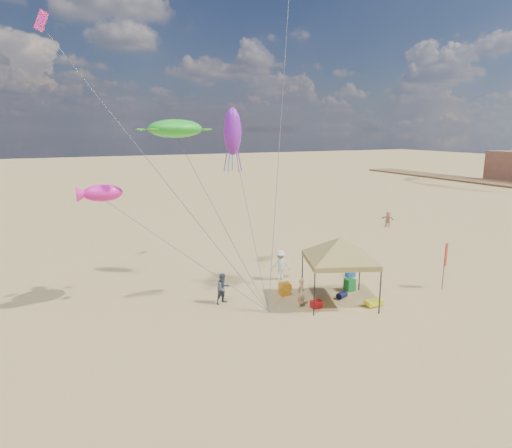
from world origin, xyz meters
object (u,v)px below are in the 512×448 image
(cooler_blue, at_px, (350,274))
(person_near_a, at_px, (301,292))
(chair_yellow, at_px, (284,289))
(person_far_c, at_px, (388,219))
(feather_flag, at_px, (446,258))
(person_near_b, at_px, (223,288))
(person_near_c, at_px, (280,265))
(canopy_tent, at_px, (340,240))
(chair_green, at_px, (350,285))
(beach_cart, at_px, (374,303))
(cooler_red, at_px, (316,304))

(cooler_blue, relative_size, person_near_a, 0.35)
(chair_yellow, bearing_deg, person_far_c, 32.89)
(feather_flag, xyz_separation_m, person_far_c, (8.53, 14.18, -1.10))
(person_near_b, height_order, person_near_c, person_near_c)
(canopy_tent, xyz_separation_m, person_near_a, (-2.13, 0.30, -2.63))
(person_near_a, distance_m, person_near_c, 4.32)
(chair_green, bearing_deg, person_far_c, 41.77)
(chair_yellow, relative_size, person_near_a, 0.45)
(chair_green, bearing_deg, person_near_b, 169.61)
(feather_flag, height_order, person_near_c, feather_flag)
(canopy_tent, bearing_deg, feather_flag, -7.95)
(canopy_tent, xyz_separation_m, person_near_b, (-5.56, 2.44, -2.58))
(person_near_c, bearing_deg, person_far_c, -138.91)
(cooler_blue, bearing_deg, person_far_c, 40.21)
(feather_flag, xyz_separation_m, beach_cart, (-5.31, -0.35, -1.63))
(cooler_blue, bearing_deg, person_near_b, -175.83)
(cooler_blue, height_order, chair_yellow, chair_yellow)
(person_near_c, bearing_deg, person_near_b, 37.08)
(cooler_blue, relative_size, person_far_c, 0.37)
(chair_yellow, bearing_deg, feather_flag, -19.02)
(canopy_tent, relative_size, person_near_b, 3.77)
(feather_flag, xyz_separation_m, chair_green, (-5.05, 2.05, -1.48))
(cooler_red, bearing_deg, person_near_b, 147.51)
(cooler_blue, relative_size, person_near_c, 0.29)
(person_near_b, bearing_deg, chair_yellow, -21.98)
(chair_yellow, relative_size, beach_cart, 0.78)
(feather_flag, distance_m, person_near_b, 12.71)
(cooler_blue, height_order, person_near_a, person_near_a)
(person_near_b, relative_size, person_near_c, 0.89)
(chair_yellow, height_order, person_far_c, person_far_c)
(person_far_c, bearing_deg, cooler_blue, -80.46)
(person_near_b, bearing_deg, feather_flag, -31.60)
(chair_yellow, xyz_separation_m, person_near_b, (-3.47, 0.35, 0.47))
(canopy_tent, distance_m, cooler_blue, 5.44)
(cooler_red, height_order, beach_cart, cooler_red)
(beach_cart, relative_size, person_near_a, 0.58)
(person_near_b, distance_m, person_far_c, 23.39)
(chair_green, distance_m, person_near_a, 3.85)
(beach_cart, height_order, person_near_b, person_near_b)
(feather_flag, height_order, cooler_blue, feather_flag)
(canopy_tent, xyz_separation_m, feather_flag, (6.65, -0.93, -1.57))
(chair_green, height_order, person_near_c, person_near_c)
(canopy_tent, bearing_deg, cooler_red, -173.55)
(beach_cart, bearing_deg, cooler_red, 158.33)
(person_far_c, bearing_deg, person_near_c, -92.28)
(feather_flag, bearing_deg, cooler_red, 174.65)
(beach_cart, height_order, person_near_a, person_near_a)
(canopy_tent, height_order, beach_cart, canopy_tent)
(cooler_red, relative_size, person_near_a, 0.35)
(feather_flag, bearing_deg, person_near_a, 172.04)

